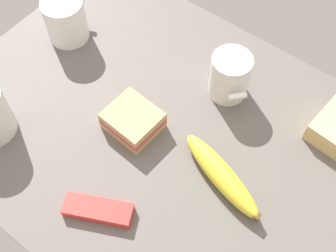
{
  "coord_description": "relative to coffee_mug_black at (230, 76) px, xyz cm",
  "views": [
    {
      "loc": [
        25.85,
        -33.84,
        74.36
      ],
      "look_at": [
        0.0,
        0.0,
        5.0
      ],
      "focal_mm": 46.64,
      "sensor_mm": 36.0,
      "label": 1
    }
  ],
  "objects": [
    {
      "name": "tabletop",
      "position": [
        -3.34,
        -15.48,
        -6.05
      ],
      "size": [
        90.0,
        64.0,
        2.0
      ],
      "primitive_type": "cube",
      "color": "#5B5651",
      "rests_on": "ground"
    },
    {
      "name": "coffee_mug_black",
      "position": [
        0.0,
        0.0,
        0.0
      ],
      "size": [
        9.52,
        9.15,
        9.83
      ],
      "color": "white",
      "rests_on": "tabletop"
    },
    {
      "name": "coffee_mug_spare",
      "position": [
        -36.3,
        -8.43,
        -0.09
      ],
      "size": [
        8.8,
        11.22,
        9.66
      ],
      "color": "white",
      "rests_on": "tabletop"
    },
    {
      "name": "sandwich_side",
      "position": [
        -9.68,
        -18.18,
        -2.85
      ],
      "size": [
        10.17,
        9.28,
        4.4
      ],
      "color": "tan",
      "rests_on": "tabletop"
    },
    {
      "name": "banana",
      "position": [
        10.04,
        -17.42,
        -2.97
      ],
      "size": [
        19.97,
        9.85,
        4.17
      ],
      "color": "yellow",
      "rests_on": "tabletop"
    },
    {
      "name": "snack_bar",
      "position": [
        -2.87,
        -35.27,
        -4.05
      ],
      "size": [
        12.43,
        8.78,
        2.0
      ],
      "primitive_type": "cube",
      "rotation": [
        0.0,
        0.0,
        0.45
      ],
      "color": "red",
      "rests_on": "tabletop"
    }
  ]
}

